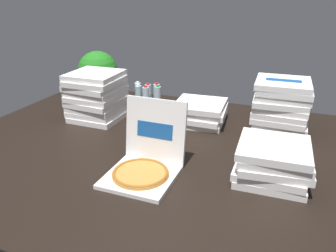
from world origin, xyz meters
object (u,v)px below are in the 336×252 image
Objects in this scene: pizza_stack_left_near at (96,96)px; open_pizza_box at (145,161)px; pizza_stack_left_mid at (281,106)px; water_bottle_1 at (157,93)px; pizza_stack_right_far at (273,161)px; water_bottle_3 at (146,96)px; water_bottle_5 at (158,96)px; potted_plant at (98,74)px; water_bottle_2 at (138,92)px; water_bottle_0 at (139,95)px; water_bottle_4 at (148,94)px; pizza_stack_right_near at (200,112)px.

open_pizza_box is at bearing -41.79° from pizza_stack_left_near.
water_bottle_1 is at bearing 167.31° from pizza_stack_left_mid.
pizza_stack_left_mid is 0.81m from pizza_stack_right_far.
water_bottle_3 is at bearing -113.26° from water_bottle_1.
water_bottle_5 is 0.65m from potted_plant.
water_bottle_2 is (-1.41, 0.25, -0.11)m from pizza_stack_left_mid.
pizza_stack_left_near is 0.68m from water_bottle_1.
pizza_stack_left_mid is (0.73, 1.03, 0.12)m from open_pizza_box.
pizza_stack_left_mid is 1.28m from water_bottle_3.
potted_plant is (-0.58, -0.14, 0.18)m from water_bottle_1.
water_bottle_2 is 0.44m from potted_plant.
pizza_stack_right_far is at bearing -89.01° from pizza_stack_left_mid.
water_bottle_0 is (-0.63, 1.19, 0.01)m from open_pizza_box.
open_pizza_box is 1.05× the size of pizza_stack_left_mid.
water_bottle_4 is (-0.55, 1.26, 0.01)m from open_pizza_box.
open_pizza_box is 2.35× the size of water_bottle_0.
pizza_stack_right_near is at bearing -28.71° from water_bottle_5.
open_pizza_box is 1.35m from water_bottle_0.
pizza_stack_left_near is at bearing -118.41° from water_bottle_1.
water_bottle_2 is 0.18m from water_bottle_3.
pizza_stack_right_far is 1.63m from water_bottle_1.
water_bottle_0 is at bearing 3.61° from potted_plant.
water_bottle_1 is (-1.22, 1.08, -0.02)m from pizza_stack_right_far.
potted_plant is at bearing 169.35° from pizza_stack_right_near.
water_bottle_0 and water_bottle_4 have the same top height.
pizza_stack_right_near is at bearing -172.52° from pizza_stack_left_mid.
potted_plant is (-0.63, -0.07, 0.18)m from water_bottle_5.
water_bottle_3 reaches higher than pizza_stack_right_near.
pizza_stack_left_mid is 1.25m from water_bottle_1.
water_bottle_3 is at bearing 114.65° from open_pizza_box.
open_pizza_box is 0.95m from pizza_stack_right_near.
water_bottle_3 is at bearing -149.05° from water_bottle_5.
pizza_stack_right_near is (0.08, 0.95, 0.01)m from open_pizza_box.
water_bottle_4 is at bearing 165.96° from water_bottle_5.
water_bottle_2 is at bearing 117.83° from open_pizza_box.
pizza_stack_right_far is 1.59m from water_bottle_3.
pizza_stack_left_near reaches higher than water_bottle_2.
water_bottle_3 is (-0.54, 1.17, 0.01)m from open_pizza_box.
pizza_stack_right_far reaches higher than water_bottle_0.
pizza_stack_right_near is 0.83m from water_bottle_2.
water_bottle_1 and water_bottle_3 have the same top height.
pizza_stack_left_mid is at bearing 7.48° from pizza_stack_right_near.
pizza_stack_right_far is at bearing -40.30° from water_bottle_5.
water_bottle_0 and water_bottle_1 have the same top height.
pizza_stack_right_near is at bearing 85.06° from open_pizza_box.
pizza_stack_right_near is 0.91× the size of potted_plant.
water_bottle_5 reaches higher than pizza_stack_right_near.
water_bottle_5 is (0.12, -0.03, 0.00)m from water_bottle_4.
open_pizza_box reaches higher than water_bottle_0.
pizza_stack_left_mid is 1.19m from water_bottle_5.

